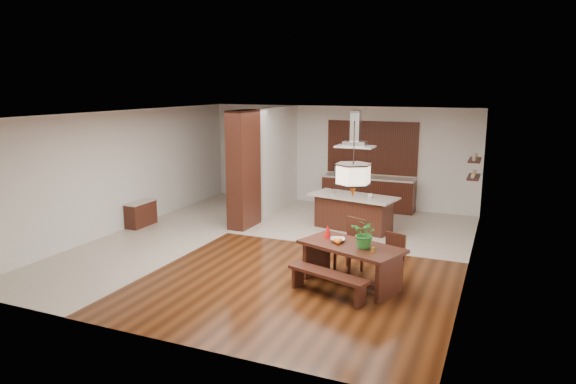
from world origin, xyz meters
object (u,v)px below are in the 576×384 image
at_px(range_hood, 356,129).
at_px(kitchen_island, 353,212).
at_px(dining_chair_left, 349,246).
at_px(microwave, 343,170).
at_px(hallway_console, 141,214).
at_px(fruit_bowl, 338,240).
at_px(dining_chair_right, 390,259).
at_px(island_cup, 370,196).
at_px(dining_bench, 328,284).
at_px(dining_table, 351,256).
at_px(pendant_lantern, 354,160).
at_px(foliage_plant, 365,234).

bearing_deg(range_hood, kitchen_island, -90.00).
xyz_separation_m(dining_chair_left, microwave, (-1.71, 5.09, 0.58)).
relative_size(hallway_console, fruit_bowl, 3.40).
bearing_deg(range_hood, dining_chair_right, -63.55).
relative_size(hallway_console, dining_chair_right, 0.98).
height_order(hallway_console, island_cup, island_cup).
xyz_separation_m(dining_bench, microwave, (-1.72, 6.37, 0.88)).
xyz_separation_m(dining_bench, kitchen_island, (-0.74, 4.12, 0.24)).
height_order(dining_table, range_hood, range_hood).
height_order(pendant_lantern, foliage_plant, pendant_lantern).
distance_m(dining_table, dining_chair_left, 0.71).
relative_size(hallway_console, kitchen_island, 0.39).
bearing_deg(kitchen_island, foliage_plant, -59.88).
bearing_deg(kitchen_island, fruit_bowl, -67.42).
xyz_separation_m(fruit_bowl, range_hood, (-0.68, 3.43, 1.68)).
height_order(kitchen_island, microwave, microwave).
bearing_deg(dining_chair_right, dining_bench, -111.74).
xyz_separation_m(dining_chair_right, range_hood, (-1.57, 3.15, 2.02)).
bearing_deg(kitchen_island, dining_table, -63.41).
height_order(hallway_console, foliage_plant, foliage_plant).
bearing_deg(dining_table, dining_chair_left, 109.49).
distance_m(pendant_lantern, kitchen_island, 4.06).
relative_size(range_hood, microwave, 1.87).
xyz_separation_m(dining_chair_left, fruit_bowl, (-0.04, -0.58, 0.27)).
bearing_deg(foliage_plant, dining_chair_right, 52.55).
bearing_deg(fruit_bowl, dining_table, -16.82).
relative_size(dining_chair_right, island_cup, 7.49).
height_order(dining_bench, fruit_bowl, fruit_bowl).
distance_m(foliage_plant, fruit_bowl, 0.61).
relative_size(dining_chair_right, range_hood, 0.99).
bearing_deg(pendant_lantern, dining_bench, -109.80).
bearing_deg(foliage_plant, hallway_console, 163.84).
bearing_deg(kitchen_island, dining_chair_left, -64.42).
bearing_deg(dining_chair_right, hallway_console, -173.05).
distance_m(dining_chair_left, fruit_bowl, 0.65).
bearing_deg(island_cup, kitchen_island, 164.28).
xyz_separation_m(dining_chair_left, kitchen_island, (-0.72, 2.85, -0.06)).
distance_m(dining_chair_left, microwave, 5.40).
distance_m(dining_chair_right, microwave, 6.00).
xyz_separation_m(dining_table, pendant_lantern, (0.00, -0.00, 1.69)).
xyz_separation_m(dining_bench, island_cup, (-0.30, 4.00, 0.70)).
xyz_separation_m(dining_chair_left, dining_chair_right, (0.84, -0.30, -0.06)).
bearing_deg(island_cup, foliage_plant, -77.21).
relative_size(dining_chair_left, pendant_lantern, 0.77).
xyz_separation_m(dining_chair_left, range_hood, (-0.72, 2.85, 1.96)).
relative_size(dining_chair_right, fruit_bowl, 3.45).
relative_size(dining_table, dining_bench, 1.35).
relative_size(fruit_bowl, microwave, 0.54).
relative_size(dining_table, range_hood, 2.22).
height_order(dining_chair_left, pendant_lantern, pendant_lantern).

